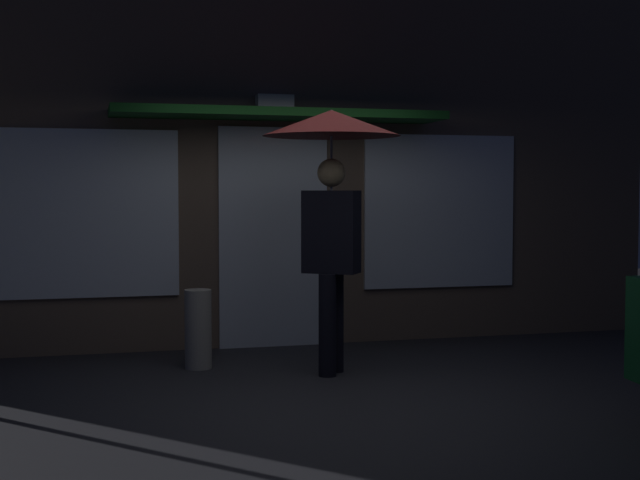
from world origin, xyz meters
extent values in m
plane|color=#26262B|center=(0.00, 0.00, 0.00)|extent=(18.00, 18.00, 0.00)
cube|color=brown|center=(0.00, 2.35, 2.22)|extent=(8.41, 0.30, 4.44)
cube|color=white|center=(0.00, 2.18, 1.10)|extent=(1.10, 0.04, 2.20)
cube|color=white|center=(-1.78, 2.18, 1.35)|extent=(1.67, 0.04, 1.60)
cube|color=white|center=(1.79, 2.18, 1.35)|extent=(1.67, 0.04, 1.60)
cube|color=white|center=(0.00, 2.10, 2.45)|extent=(0.36, 0.16, 0.12)
cube|color=#144C19|center=(0.00, 1.85, 2.30)|extent=(3.20, 0.70, 0.08)
cylinder|color=black|center=(0.26, 0.82, 0.43)|extent=(0.15, 0.15, 0.87)
cylinder|color=black|center=(0.14, 0.65, 0.43)|extent=(0.15, 0.15, 0.87)
cube|color=black|center=(0.20, 0.73, 1.22)|extent=(0.51, 0.46, 0.70)
cube|color=silver|center=(0.13, 0.84, 1.22)|extent=(0.13, 0.10, 0.56)
cube|color=red|center=(0.13, 0.84, 1.20)|extent=(0.05, 0.05, 0.45)
sphere|color=tan|center=(0.20, 0.73, 1.72)|extent=(0.24, 0.24, 0.24)
cylinder|color=slate|center=(0.20, 0.73, 1.75)|extent=(0.02, 0.02, 0.99)
cone|color=#4C0C0C|center=(0.20, 0.73, 2.14)|extent=(1.17, 1.17, 0.22)
cylinder|color=#9E998E|center=(-0.87, 1.26, 0.35)|extent=(0.24, 0.24, 0.70)
camera|label=1|loc=(-1.81, -6.48, 1.57)|focal=49.61mm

